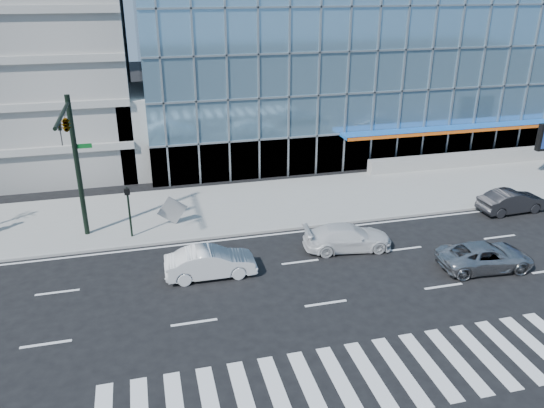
% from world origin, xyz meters
% --- Properties ---
extents(ground, '(160.00, 160.00, 0.00)m').
position_xyz_m(ground, '(0.00, 0.00, 0.00)').
color(ground, black).
rests_on(ground, ground).
extents(sidewalk, '(120.00, 8.00, 0.15)m').
position_xyz_m(sidewalk, '(0.00, 8.00, 0.07)').
color(sidewalk, gray).
rests_on(sidewalk, ground).
extents(theatre_building, '(42.00, 26.00, 15.00)m').
position_xyz_m(theatre_building, '(14.00, 26.00, 7.50)').
color(theatre_building, '#6F9CB9').
rests_on(theatre_building, ground).
extents(ramp_block, '(6.00, 8.00, 6.00)m').
position_xyz_m(ramp_block, '(-6.00, 18.00, 3.00)').
color(ramp_block, gray).
rests_on(ramp_block, ground).
extents(retaining_wall, '(30.00, 0.80, 1.00)m').
position_xyz_m(retaining_wall, '(24.00, 11.60, 0.65)').
color(retaining_wall, gray).
rests_on(retaining_wall, sidewalk).
extents(traffic_signal, '(1.14, 5.74, 8.00)m').
position_xyz_m(traffic_signal, '(-11.00, 4.57, 6.16)').
color(traffic_signal, black).
rests_on(traffic_signal, sidewalk).
extents(ped_signal_post, '(0.30, 0.33, 3.00)m').
position_xyz_m(ped_signal_post, '(-8.50, 4.94, 2.14)').
color(ped_signal_post, black).
rests_on(ped_signal_post, sidewalk).
extents(silver_suv, '(5.00, 2.60, 1.35)m').
position_xyz_m(silver_suv, '(8.93, -2.91, 0.67)').
color(silver_suv, '#A4A5A9').
rests_on(silver_suv, ground).
extents(white_suv, '(5.01, 2.46, 1.40)m').
position_xyz_m(white_suv, '(2.93, 0.80, 0.70)').
color(white_suv, silver).
rests_on(white_suv, ground).
extents(white_sedan, '(4.51, 1.61, 1.48)m').
position_xyz_m(white_sedan, '(-4.72, -0.24, 0.74)').
color(white_sedan, silver).
rests_on(white_sedan, ground).
extents(dark_sedan, '(4.44, 1.74, 1.44)m').
position_xyz_m(dark_sedan, '(14.93, 3.00, 0.72)').
color(dark_sedan, black).
rests_on(dark_sedan, ground).
extents(tilted_panel, '(1.82, 0.07, 1.81)m').
position_xyz_m(tilted_panel, '(-6.09, 6.07, 1.06)').
color(tilted_panel, gray).
rests_on(tilted_panel, sidewalk).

